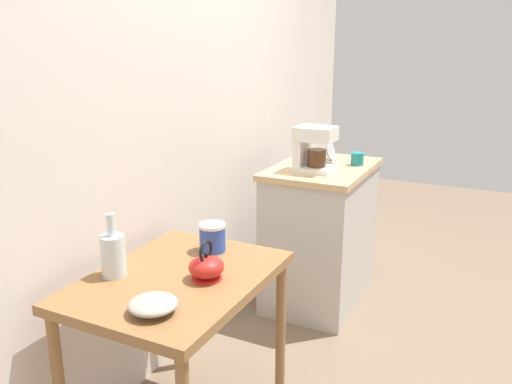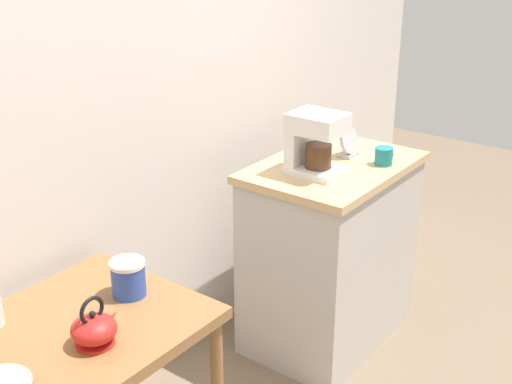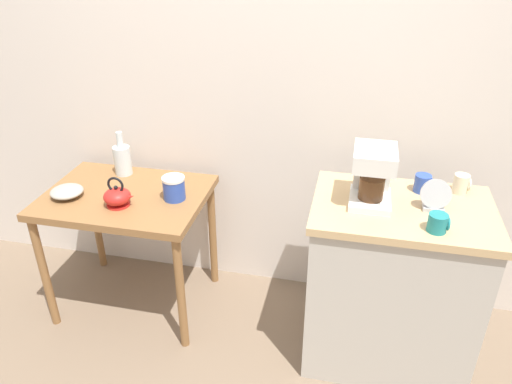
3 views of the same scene
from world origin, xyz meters
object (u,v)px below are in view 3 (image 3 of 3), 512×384
Objects in this scene: mug_blue at (423,183)px; canister_enamel at (174,188)px; coffee_maker at (373,172)px; table_clock at (435,197)px; teakettle at (118,196)px; bowl_stoneware at (67,192)px; mug_small_cream at (461,184)px; mug_dark_teal at (438,223)px; glass_carafe_vase at (122,159)px.

canister_enamel is at bearing -177.62° from mug_blue.
table_clock is at bearing -4.75° from coffee_maker.
teakettle is 1.98× the size of mug_blue.
coffee_maker reaches higher than bowl_stoneware.
mug_small_cream is at bearing 22.12° from coffee_maker.
table_clock is at bearing -77.24° from mug_blue.
mug_blue reaches higher than canister_enamel.
mug_dark_teal reaches higher than teakettle.
table_clock reaches higher than glass_carafe_vase.
mug_blue is 0.34m from mug_dark_teal.
teakettle reaches higher than canister_enamel.
bowl_stoneware is 1.78m from mug_blue.
coffee_maker is at bearing -12.46° from glass_carafe_vase.
mug_small_cream is at bearing 5.28° from bowl_stoneware.
coffee_maker is 0.35m from mug_dark_teal.
table_clock is (1.80, -0.01, 0.19)m from bowl_stoneware.
canister_enamel is (0.39, -0.21, -0.03)m from glass_carafe_vase.
table_clock reaches higher than mug_small_cream.
canister_enamel is 0.88× the size of table_clock.
coffee_maker is at bearing 0.51° from bowl_stoneware.
glass_carafe_vase is 2.04× the size of canister_enamel.
mug_blue is at bearing 95.87° from mug_dark_teal.
glass_carafe_vase is at bearing 167.54° from coffee_maker.
table_clock reaches higher than mug_blue.
canister_enamel is at bearing 10.26° from bowl_stoneware.
teakettle is at bearing 173.89° from mug_dark_teal.
mug_blue reaches higher than mug_dark_teal.
glass_carafe_vase is 3.01× the size of mug_blue.
table_clock is (1.63, -0.32, 0.13)m from glass_carafe_vase.
mug_small_cream reaches higher than bowl_stoneware.
glass_carafe_vase reaches higher than mug_dark_teal.
coffee_maker is (1.36, -0.30, 0.21)m from glass_carafe_vase.
mug_small_cream is 1.07× the size of mug_dark_teal.
mug_dark_teal reaches higher than canister_enamel.
glass_carafe_vase is 1.77m from mug_small_cream.
teakettle is 1.25m from coffee_maker.
glass_carafe_vase is 2.80× the size of mug_small_cream.
mug_dark_teal is at bearing -84.13° from mug_blue.
teakettle is 0.37m from glass_carafe_vase.
table_clock is (0.04, -0.16, 0.02)m from mug_blue.
canister_enamel is (0.55, 0.10, 0.03)m from bowl_stoneware.
bowl_stoneware is at bearing -175.12° from mug_blue.
teakettle is (0.30, -0.03, 0.02)m from bowl_stoneware.
glass_carafe_vase is at bearing 111.35° from teakettle.
table_clock reaches higher than bowl_stoneware.
teakettle is at bearing -68.65° from glass_carafe_vase.
bowl_stoneware is at bearing -118.27° from glass_carafe_vase.
mug_dark_teal is at bearing -36.40° from coffee_maker.
teakettle is 1.85× the size of mug_small_cream.
coffee_maker reaches higher than teakettle.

